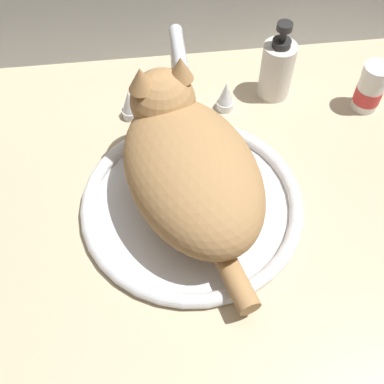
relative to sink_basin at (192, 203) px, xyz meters
The scene contains 6 objects.
countertop 5.28cm from the sink_basin, 52.12° to the left, with size 107.03×68.29×3.00cm, color #CCB793.
sink_basin is the anchor object (origin of this frame).
faucet 21.43cm from the sink_basin, 90.00° to the left, with size 20.76×11.64×18.75cm.
cat 8.59cm from the sink_basin, 105.40° to the left, with size 25.85×37.00×17.71cm.
pill_bottle 39.58cm from the sink_basin, 28.12° to the left, with size 4.99×4.99×9.42cm.
soap_pump_bottle 31.00cm from the sink_basin, 52.57° to the left, with size 6.05×6.05×15.36cm.
Camera 1 is at (-7.85, -44.96, 65.87)cm, focal length 43.87 mm.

